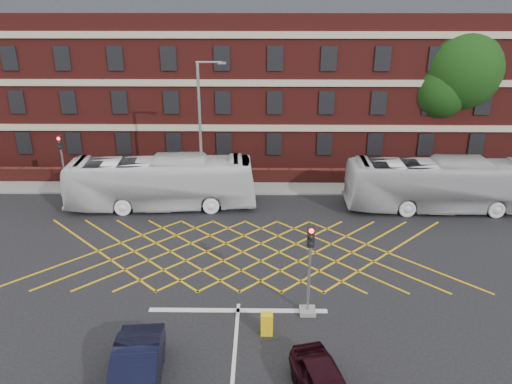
{
  "coord_description": "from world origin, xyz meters",
  "views": [
    {
      "loc": [
        1.05,
        -22.34,
        13.13
      ],
      "look_at": [
        0.74,
        1.5,
        3.76
      ],
      "focal_mm": 35.0,
      "sensor_mm": 36.0,
      "label": 1
    }
  ],
  "objects_px": {
    "bus_right": "(441,185)",
    "direction_signs": "(84,170)",
    "bus_left": "(162,183)",
    "street_lamp": "(202,158)",
    "traffic_light_near": "(309,279)",
    "traffic_light_far": "(64,171)",
    "utility_cabinet": "(267,324)",
    "deciduous_tree": "(456,75)",
    "car_navy": "(136,372)"
  },
  "relations": [
    {
      "from": "bus_left",
      "to": "utility_cabinet",
      "type": "xyz_separation_m",
      "value": [
        6.84,
        -13.42,
        -1.23
      ]
    },
    {
      "from": "bus_left",
      "to": "deciduous_tree",
      "type": "xyz_separation_m",
      "value": [
        21.89,
        9.49,
        5.63
      ]
    },
    {
      "from": "traffic_light_far",
      "to": "traffic_light_near",
      "type": "bearing_deg",
      "value": -41.59
    },
    {
      "from": "car_navy",
      "to": "direction_signs",
      "type": "distance_m",
      "value": 21.94
    },
    {
      "from": "bus_right",
      "to": "direction_signs",
      "type": "distance_m",
      "value": 24.9
    },
    {
      "from": "traffic_light_near",
      "to": "direction_signs",
      "type": "distance_m",
      "value": 21.59
    },
    {
      "from": "bus_left",
      "to": "direction_signs",
      "type": "xyz_separation_m",
      "value": [
        -6.37,
        3.55,
        -0.34
      ]
    },
    {
      "from": "deciduous_tree",
      "to": "street_lamp",
      "type": "height_order",
      "value": "deciduous_tree"
    },
    {
      "from": "traffic_light_far",
      "to": "bus_right",
      "type": "bearing_deg",
      "value": -5.27
    },
    {
      "from": "car_navy",
      "to": "utility_cabinet",
      "type": "relative_size",
      "value": 4.9
    },
    {
      "from": "direction_signs",
      "to": "deciduous_tree",
      "type": "bearing_deg",
      "value": 11.87
    },
    {
      "from": "car_navy",
      "to": "deciduous_tree",
      "type": "relative_size",
      "value": 0.42
    },
    {
      "from": "bus_right",
      "to": "traffic_light_near",
      "type": "bearing_deg",
      "value": 141.68
    },
    {
      "from": "traffic_light_near",
      "to": "traffic_light_far",
      "type": "height_order",
      "value": "same"
    },
    {
      "from": "direction_signs",
      "to": "car_navy",
      "type": "bearing_deg",
      "value": -67.03
    },
    {
      "from": "street_lamp",
      "to": "utility_cabinet",
      "type": "relative_size",
      "value": 9.76
    },
    {
      "from": "bus_right",
      "to": "car_navy",
      "type": "height_order",
      "value": "bus_right"
    },
    {
      "from": "bus_left",
      "to": "utility_cabinet",
      "type": "distance_m",
      "value": 15.11
    },
    {
      "from": "bus_right",
      "to": "deciduous_tree",
      "type": "bearing_deg",
      "value": -19.78
    },
    {
      "from": "bus_left",
      "to": "bus_right",
      "type": "distance_m",
      "value": 18.25
    },
    {
      "from": "street_lamp",
      "to": "bus_right",
      "type": "bearing_deg",
      "value": -2.34
    },
    {
      "from": "bus_left",
      "to": "street_lamp",
      "type": "distance_m",
      "value": 3.16
    },
    {
      "from": "deciduous_tree",
      "to": "traffic_light_far",
      "type": "height_order",
      "value": "deciduous_tree"
    },
    {
      "from": "bus_right",
      "to": "car_navy",
      "type": "distance_m",
      "value": 23.03
    },
    {
      "from": "direction_signs",
      "to": "traffic_light_near",
      "type": "bearing_deg",
      "value": -45.86
    },
    {
      "from": "car_navy",
      "to": "utility_cabinet",
      "type": "distance_m",
      "value": 5.66
    },
    {
      "from": "deciduous_tree",
      "to": "street_lamp",
      "type": "relative_size",
      "value": 1.19
    },
    {
      "from": "bus_left",
      "to": "street_lamp",
      "type": "bearing_deg",
      "value": -83.64
    },
    {
      "from": "traffic_light_near",
      "to": "street_lamp",
      "type": "bearing_deg",
      "value": 115.66
    },
    {
      "from": "traffic_light_far",
      "to": "car_navy",
      "type": "bearing_deg",
      "value": -63.36
    },
    {
      "from": "traffic_light_far",
      "to": "street_lamp",
      "type": "height_order",
      "value": "street_lamp"
    },
    {
      "from": "deciduous_tree",
      "to": "direction_signs",
      "type": "relative_size",
      "value": 5.14
    },
    {
      "from": "deciduous_tree",
      "to": "utility_cabinet",
      "type": "distance_m",
      "value": 28.25
    },
    {
      "from": "bus_right",
      "to": "traffic_light_far",
      "type": "height_order",
      "value": "traffic_light_far"
    },
    {
      "from": "bus_left",
      "to": "bus_right",
      "type": "xyz_separation_m",
      "value": [
        18.25,
        -0.17,
        -0.01
      ]
    },
    {
      "from": "bus_left",
      "to": "street_lamp",
      "type": "xyz_separation_m",
      "value": [
        2.7,
        0.47,
        1.58
      ]
    },
    {
      "from": "deciduous_tree",
      "to": "direction_signs",
      "type": "height_order",
      "value": "deciduous_tree"
    },
    {
      "from": "car_navy",
      "to": "traffic_light_far",
      "type": "distance_m",
      "value": 21.09
    },
    {
      "from": "car_navy",
      "to": "street_lamp",
      "type": "xyz_separation_m",
      "value": [
        0.51,
        17.11,
        2.52
      ]
    },
    {
      "from": "traffic_light_near",
      "to": "traffic_light_far",
      "type": "bearing_deg",
      "value": 138.41
    },
    {
      "from": "street_lamp",
      "to": "deciduous_tree",
      "type": "bearing_deg",
      "value": 25.16
    },
    {
      "from": "bus_right",
      "to": "traffic_light_near",
      "type": "relative_size",
      "value": 2.87
    },
    {
      "from": "car_navy",
      "to": "deciduous_tree",
      "type": "height_order",
      "value": "deciduous_tree"
    },
    {
      "from": "traffic_light_far",
      "to": "utility_cabinet",
      "type": "relative_size",
      "value": 4.42
    },
    {
      "from": "deciduous_tree",
      "to": "traffic_light_near",
      "type": "distance_m",
      "value": 25.79
    },
    {
      "from": "bus_left",
      "to": "utility_cabinet",
      "type": "bearing_deg",
      "value": -156.55
    },
    {
      "from": "bus_left",
      "to": "traffic_light_far",
      "type": "relative_size",
      "value": 2.88
    },
    {
      "from": "deciduous_tree",
      "to": "street_lamp",
      "type": "bearing_deg",
      "value": -154.84
    },
    {
      "from": "bus_left",
      "to": "traffic_light_near",
      "type": "bearing_deg",
      "value": -147.59
    },
    {
      "from": "deciduous_tree",
      "to": "car_navy",
      "type": "bearing_deg",
      "value": -127.01
    }
  ]
}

